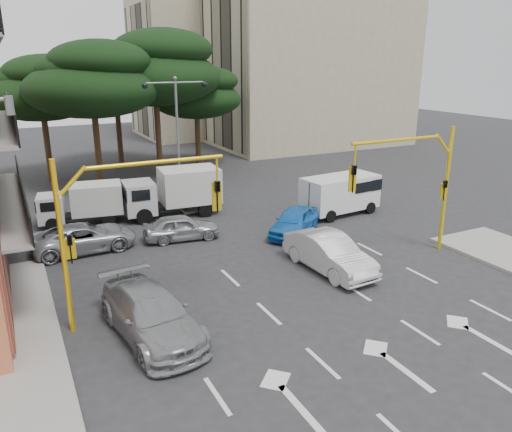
{
  "coord_description": "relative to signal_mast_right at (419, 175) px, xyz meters",
  "views": [
    {
      "loc": [
        -9.81,
        -14.43,
        8.97
      ],
      "look_at": [
        0.67,
        6.32,
        1.6
      ],
      "focal_mm": 35.0,
      "sensor_mm": 36.0,
      "label": 1
    }
  ],
  "objects": [
    {
      "name": "ground",
      "position": [
        -6.8,
        -1.99,
        -3.88
      ],
      "size": [
        120.0,
        120.0,
        0.0
      ],
      "primitive_type": "plane",
      "color": "#28282B",
      "rests_on": "ground"
    },
    {
      "name": "car_silver_cross_b",
      "position": [
        -9.09,
        7.01,
        -3.22
      ],
      "size": [
        4.06,
        2.07,
        1.32
      ],
      "primitive_type": "imported",
      "rotation": [
        0.0,
        0.0,
        1.44
      ],
      "color": "#9FA2A7",
      "rests_on": "ground"
    },
    {
      "name": "apartment_beige_near",
      "position": [
        13.15,
        30.01,
        5.47
      ],
      "size": [
        20.2,
        12.15,
        18.7
      ],
      "color": "tan",
      "rests_on": "ground"
    },
    {
      "name": "car_white_hatch",
      "position": [
        -4.57,
        0.3,
        -3.08
      ],
      "size": [
        2.01,
        5.0,
        1.61
      ],
      "primitive_type": "imported",
      "rotation": [
        0.0,
        0.0,
        0.06
      ],
      "color": "silver",
      "rests_on": "ground"
    },
    {
      "name": "pine_left_near",
      "position": [
        -10.75,
        19.96,
        3.72
      ],
      "size": [
        9.15,
        9.15,
        10.23
      ],
      "color": "#382616",
      "rests_on": "ground"
    },
    {
      "name": "box_truck_b",
      "position": [
        -8.17,
        11.23,
        -2.49
      ],
      "size": [
        5.82,
        2.81,
        2.78
      ],
      "primitive_type": null,
      "rotation": [
        0.0,
        0.0,
        1.49
      ],
      "color": "silver",
      "rests_on": "ground"
    },
    {
      "name": "pine_center",
      "position": [
        -5.75,
        21.96,
        4.41
      ],
      "size": [
        9.98,
        9.98,
        11.16
      ],
      "color": "#382616",
      "rests_on": "ground"
    },
    {
      "name": "pine_right",
      "position": [
        -1.75,
        23.96,
        2.33
      ],
      "size": [
        7.49,
        7.49,
        8.37
      ],
      "color": "#382616",
      "rests_on": "ground"
    },
    {
      "name": "apartment_beige_far",
      "position": [
        6.15,
        42.01,
        4.47
      ],
      "size": [
        16.2,
        12.15,
        16.7
      ],
      "color": "tan",
      "rests_on": "ground"
    },
    {
      "name": "car_blue_compact",
      "position": [
        -3.49,
        5.05,
        -3.16
      ],
      "size": [
        4.34,
        4.01,
        1.44
      ],
      "primitive_type": "imported",
      "rotation": [
        0.0,
        0.0,
        -0.88
      ],
      "color": "blue",
      "rests_on": "ground"
    },
    {
      "name": "median_strip",
      "position": [
        -6.8,
        14.01,
        -3.81
      ],
      "size": [
        1.4,
        6.0,
        0.15
      ],
      "primitive_type": "cube",
      "color": "gray",
      "rests_on": "ground"
    },
    {
      "name": "signal_mast_left",
      "position": [
        -13.61,
        0.0,
        0.0
      ],
      "size": [
        5.79,
        0.37,
        6.0
      ],
      "color": "yellow",
      "rests_on": "ground"
    },
    {
      "name": "van_white",
      "position": [
        0.86,
        7.03,
        -2.71
      ],
      "size": [
        4.88,
        2.58,
        2.35
      ],
      "primitive_type": null,
      "rotation": [
        0.0,
        0.0,
        -1.47
      ],
      "color": "white",
      "rests_on": "ground"
    },
    {
      "name": "signal_mast_right",
      "position": [
        0.0,
        0.0,
        0.0
      ],
      "size": [
        5.79,
        0.37,
        6.0
      ],
      "color": "yellow",
      "rests_on": "ground"
    },
    {
      "name": "box_truck_a",
      "position": [
        -13.25,
        12.01,
        -2.75
      ],
      "size": [
        4.83,
        2.62,
        2.26
      ],
      "primitive_type": null,
      "rotation": [
        0.0,
        0.0,
        1.42
      ],
      "color": "silver",
      "rests_on": "ground"
    },
    {
      "name": "pine_left_far",
      "position": [
        -13.75,
        23.96,
        3.03
      ],
      "size": [
        8.32,
        8.32,
        9.3
      ],
      "color": "#382616",
      "rests_on": "ground"
    },
    {
      "name": "pine_back",
      "position": [
        -7.75,
        26.96,
        3.72
      ],
      "size": [
        9.15,
        9.15,
        10.23
      ],
      "color": "#382616",
      "rests_on": "ground"
    },
    {
      "name": "car_silver_wagon",
      "position": [
        -13.03,
        -1.54,
        -3.09
      ],
      "size": [
        2.86,
        5.7,
        1.59
      ],
      "primitive_type": "imported",
      "rotation": [
        0.0,
        0.0,
        0.12
      ],
      "color": "gray",
      "rests_on": "ground"
    },
    {
      "name": "car_silver_cross_a",
      "position": [
        -13.83,
        7.58,
        -3.2
      ],
      "size": [
        5.03,
        2.53,
        1.37
      ],
      "primitive_type": "imported",
      "rotation": [
        0.0,
        0.0,
        1.62
      ],
      "color": "#A2A5AA",
      "rests_on": "ground"
    },
    {
      "name": "street_lamp_center",
      "position": [
        -6.8,
        14.01,
        1.54
      ],
      "size": [
        4.16,
        0.36,
        7.77
      ],
      "color": "slate",
      "rests_on": "median_strip"
    }
  ]
}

